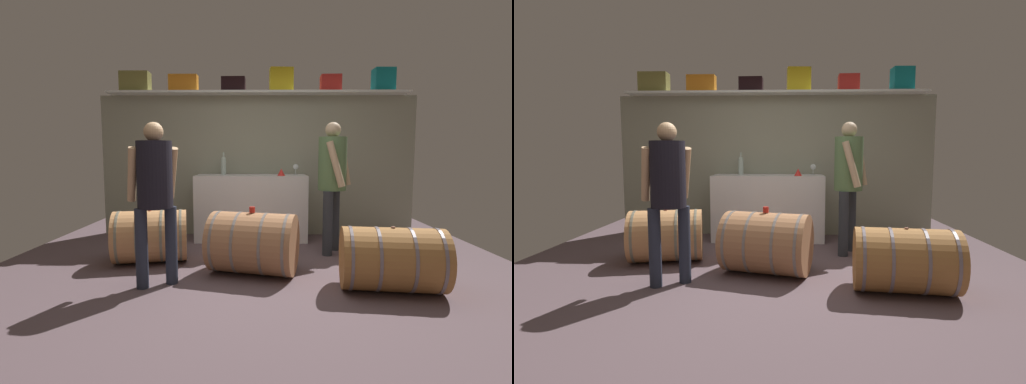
% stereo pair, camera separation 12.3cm
% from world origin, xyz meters
% --- Properties ---
extents(ground_plane, '(6.00, 7.67, 0.02)m').
position_xyz_m(ground_plane, '(0.00, 0.56, -0.01)').
color(ground_plane, '#5D4A50').
extents(back_wall_panel, '(4.80, 0.10, 2.14)m').
position_xyz_m(back_wall_panel, '(0.00, 2.24, 1.07)').
color(back_wall_panel, gray).
rests_on(back_wall_panel, ground).
extents(high_shelf_board, '(4.41, 0.40, 0.03)m').
position_xyz_m(high_shelf_board, '(0.00, 2.09, 2.16)').
color(high_shelf_board, white).
rests_on(high_shelf_board, back_wall_panel).
extents(toolcase_olive, '(0.42, 0.23, 0.29)m').
position_xyz_m(toolcase_olive, '(-1.82, 2.09, 2.32)').
color(toolcase_olive, olive).
rests_on(toolcase_olive, high_shelf_board).
extents(toolcase_orange, '(0.42, 0.19, 0.25)m').
position_xyz_m(toolcase_orange, '(-1.11, 2.09, 2.30)').
color(toolcase_orange, orange).
rests_on(toolcase_orange, high_shelf_board).
extents(toolcase_black, '(0.35, 0.23, 0.21)m').
position_xyz_m(toolcase_black, '(-0.36, 2.09, 2.28)').
color(toolcase_black, black).
rests_on(toolcase_black, high_shelf_board).
extents(toolcase_yellow, '(0.35, 0.25, 0.34)m').
position_xyz_m(toolcase_yellow, '(0.35, 2.09, 2.34)').
color(toolcase_yellow, yellow).
rests_on(toolcase_yellow, high_shelf_board).
extents(toolcase_red, '(0.31, 0.27, 0.24)m').
position_xyz_m(toolcase_red, '(1.08, 2.09, 2.29)').
color(toolcase_red, red).
rests_on(toolcase_red, high_shelf_board).
extents(toolcase_teal, '(0.30, 0.26, 0.34)m').
position_xyz_m(toolcase_teal, '(1.85, 2.09, 2.34)').
color(toolcase_teal, '#117F86').
rests_on(toolcase_teal, high_shelf_board).
extents(work_cabinet, '(1.60, 0.61, 0.95)m').
position_xyz_m(work_cabinet, '(-0.10, 1.87, 0.48)').
color(work_cabinet, white).
rests_on(work_cabinet, ground).
extents(wine_bottle_clear, '(0.08, 0.08, 0.33)m').
position_xyz_m(wine_bottle_clear, '(-0.51, 1.97, 1.09)').
color(wine_bottle_clear, '#AFC3B8').
rests_on(wine_bottle_clear, work_cabinet).
extents(wine_glass, '(0.09, 0.09, 0.16)m').
position_xyz_m(wine_glass, '(0.56, 2.00, 1.06)').
color(wine_glass, white).
rests_on(wine_glass, work_cabinet).
extents(red_funnel, '(0.11, 0.11, 0.10)m').
position_xyz_m(red_funnel, '(0.33, 1.68, 1.00)').
color(red_funnel, red).
rests_on(red_funnel, work_cabinet).
extents(wine_barrel_near, '(1.02, 0.85, 0.66)m').
position_xyz_m(wine_barrel_near, '(-0.04, 0.28, 0.33)').
color(wine_barrel_near, '#AB744C').
rests_on(wine_barrel_near, ground).
extents(wine_barrel_far, '(0.92, 0.75, 0.62)m').
position_xyz_m(wine_barrel_far, '(-1.24, 0.68, 0.31)').
color(wine_barrel_far, tan).
rests_on(wine_barrel_far, ground).
extents(wine_barrel_flank, '(0.98, 0.69, 0.60)m').
position_xyz_m(wine_barrel_flank, '(1.25, -0.21, 0.30)').
color(wine_barrel_flank, '#A56E38').
rests_on(wine_barrel_flank, ground).
extents(tasting_cup, '(0.06, 0.06, 0.06)m').
position_xyz_m(tasting_cup, '(-0.05, 0.28, 0.68)').
color(tasting_cup, red).
rests_on(tasting_cup, wine_barrel_near).
extents(winemaker_pouring, '(0.45, 0.53, 1.66)m').
position_xyz_m(winemaker_pouring, '(0.95, 1.12, 1.02)').
color(winemaker_pouring, '#2A2E36').
rests_on(winemaker_pouring, ground).
extents(visitor_tasting, '(0.52, 0.47, 1.56)m').
position_xyz_m(visitor_tasting, '(-0.96, -0.10, 0.96)').
color(visitor_tasting, '#272C3D').
rests_on(visitor_tasting, ground).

